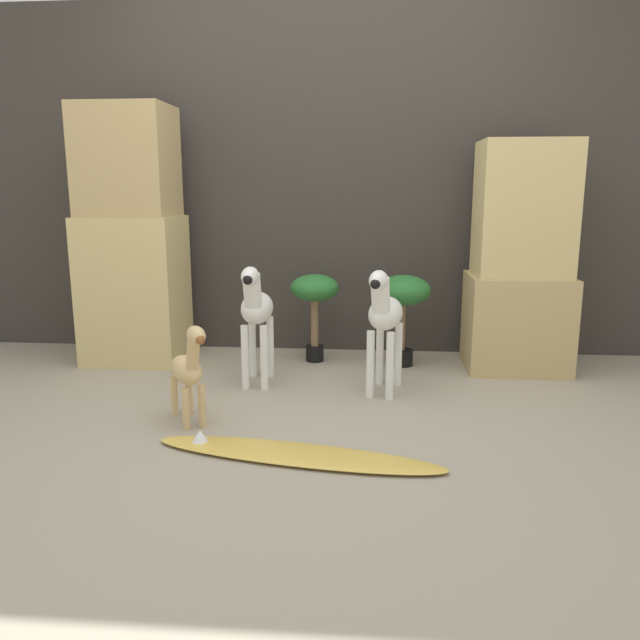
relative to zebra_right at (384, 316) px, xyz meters
The scene contains 10 objects.
ground_plane 0.81m from the zebra_right, 121.88° to the right, with size 14.00×14.00×0.00m, color #9E937F.
wall_back 1.21m from the zebra_right, 111.65° to the left, with size 6.40×0.08×2.20m.
rock_pillar_left 1.65m from the zebra_right, 160.62° to the left, with size 0.58×0.47×1.54m.
rock_pillar_right 0.98m from the zebra_right, 34.17° to the left, with size 0.58×0.47×1.32m.
zebra_right is the anchor object (origin of this frame).
zebra_left 0.69m from the zebra_right, behind, with size 0.18×0.46×0.67m.
giraffe_figurine 1.03m from the zebra_right, 149.96° to the right, with size 0.29×0.38×0.49m.
potted_palm_front 0.72m from the zebra_right, 125.08° to the left, with size 0.30×0.30×0.54m.
potted_palm_back 0.56m from the zebra_right, 77.21° to the left, with size 0.32×0.32×0.55m.
surfboard 1.00m from the zebra_right, 113.53° to the right, with size 1.22×0.43×0.07m.
Camera 1 is at (0.30, -2.56, 1.06)m, focal length 35.00 mm.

